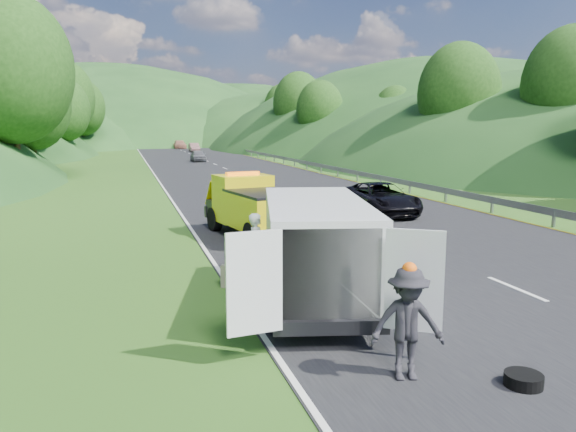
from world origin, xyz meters
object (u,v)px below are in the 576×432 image
object	(u,v)px
worker	(406,379)
spare_tire	(523,387)
tow_truck	(253,206)
child	(293,291)
passing_suv	(380,214)
woman	(257,281)
suitcase	(228,276)
white_van	(315,245)

from	to	relation	value
worker	spare_tire	distance (m)	1.82
tow_truck	spare_tire	size ratio (longest dim) A/B	9.50
worker	spare_tire	bearing A→B (deg)	-11.33
child	passing_suv	xyz separation A→B (m)	(7.51, 10.70, 0.00)
tow_truck	woman	bearing A→B (deg)	-112.59
tow_truck	suitcase	size ratio (longest dim) A/B	9.93
tow_truck	woman	xyz separation A→B (m)	(-1.25, -5.85, -1.15)
tow_truck	suitcase	bearing A→B (deg)	-119.15
tow_truck	passing_suv	xyz separation A→B (m)	(6.90, 3.72, -1.15)
suitcase	woman	bearing A→B (deg)	21.98
tow_truck	worker	size ratio (longest dim) A/B	3.10
spare_tire	passing_suv	distance (m)	17.60
woman	passing_suv	xyz separation A→B (m)	(8.15, 9.57, 0.00)
worker	tow_truck	bearing A→B (deg)	102.27
tow_truck	passing_suv	distance (m)	7.93
white_van	child	world-z (taller)	white_van
spare_tire	passing_suv	world-z (taller)	passing_suv
white_van	woman	size ratio (longest dim) A/B	4.02
worker	spare_tire	size ratio (longest dim) A/B	3.07
child	spare_tire	world-z (taller)	child
white_van	tow_truck	bearing A→B (deg)	100.72
woman	passing_suv	world-z (taller)	woman
woman	worker	size ratio (longest dim) A/B	0.98
white_van	worker	size ratio (longest dim) A/B	3.92
white_van	woman	world-z (taller)	white_van
child	suitcase	xyz separation A→B (m)	(-1.48, 0.79, 0.29)
spare_tire	passing_suv	size ratio (longest dim) A/B	0.12
spare_tire	worker	bearing A→B (deg)	155.15
worker	spare_tire	xyz separation A→B (m)	(1.65, -0.77, 0.00)
white_van	suitcase	distance (m)	2.69
child	worker	distance (m)	5.25
woman	spare_tire	xyz separation A→B (m)	(2.63, -7.14, 0.00)
worker	passing_suv	size ratio (longest dim) A/B	0.36
tow_truck	worker	distance (m)	12.28
child	spare_tire	bearing A→B (deg)	-29.56
tow_truck	woman	distance (m)	6.09
white_van	suitcase	world-z (taller)	white_van
white_van	child	distance (m)	1.69
white_van	passing_suv	size ratio (longest dim) A/B	1.40
white_van	suitcase	bearing A→B (deg)	147.85
child	worker	bearing A→B (deg)	-44.22
tow_truck	white_van	bearing A→B (deg)	-103.12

